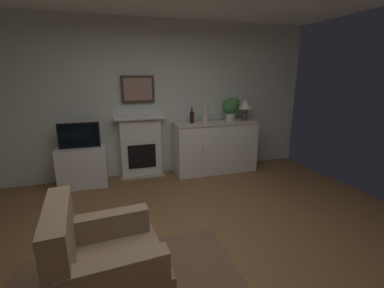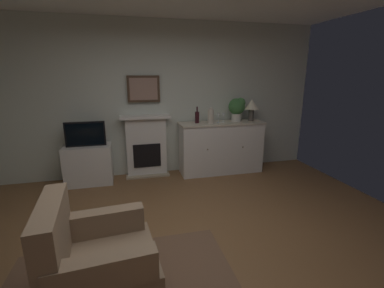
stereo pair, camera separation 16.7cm
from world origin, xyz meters
TOP-DOWN VIEW (x-y plane):
  - ground_plane at (0.00, 0.00)m, footprint 5.85×5.03m
  - wall_rear at (0.00, 2.49)m, footprint 5.85×0.06m
  - fireplace_unit at (-0.28, 2.36)m, footprint 0.87×0.30m
  - framed_picture at (-0.28, 2.40)m, footprint 0.55×0.04m
  - sideboard_cabinet at (1.07, 2.18)m, footprint 1.54×0.49m
  - table_lamp at (1.65, 2.18)m, footprint 0.26×0.26m
  - wine_bottle at (0.62, 2.22)m, footprint 0.08×0.08m
  - wine_glass_left at (1.00, 2.15)m, footprint 0.07×0.07m
  - wine_glass_center at (1.11, 2.20)m, footprint 0.07×0.07m
  - vase_decorative at (0.85, 2.13)m, footprint 0.11×0.11m
  - tv_cabinet at (-1.26, 2.20)m, footprint 0.75×0.42m
  - tv_set at (-1.26, 2.17)m, footprint 0.62×0.07m
  - potted_plant_small at (1.38, 2.23)m, footprint 0.30×0.30m
  - armchair at (-0.90, -0.40)m, footprint 0.87×0.84m

SIDE VIEW (x-z plane):
  - ground_plane at x=0.00m, z-range -0.10..0.00m
  - tv_cabinet at x=-1.26m, z-range 0.00..0.66m
  - armchair at x=-0.90m, z-range -0.08..0.84m
  - sideboard_cabinet at x=1.07m, z-range 0.00..0.95m
  - fireplace_unit at x=-0.28m, z-range 0.00..1.10m
  - tv_set at x=-1.26m, z-range 0.66..1.06m
  - wine_bottle at x=0.62m, z-range 0.91..1.20m
  - wine_glass_left at x=1.00m, z-range 0.99..1.15m
  - wine_glass_center at x=1.11m, z-range 0.99..1.15m
  - vase_decorative at x=0.85m, z-range 0.95..1.23m
  - potted_plant_small at x=1.38m, z-range 0.99..1.42m
  - table_lamp at x=1.65m, z-range 1.03..1.43m
  - wall_rear at x=0.00m, z-range 0.00..2.69m
  - framed_picture at x=-0.28m, z-range 1.32..1.77m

